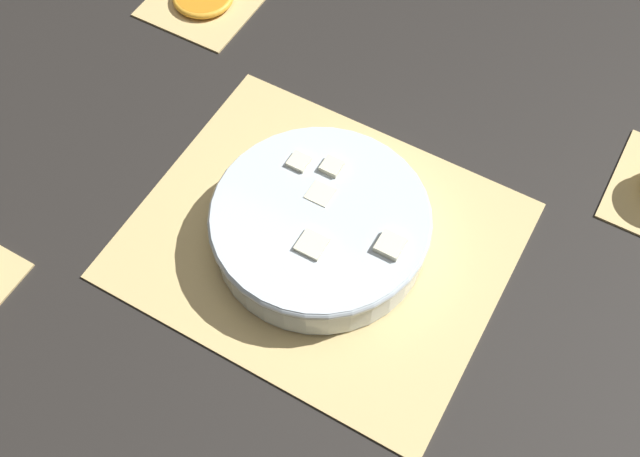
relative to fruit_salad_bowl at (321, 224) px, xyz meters
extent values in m
plane|color=black|center=(0.00, 0.00, -0.04)|extent=(6.00, 6.00, 0.00)
cube|color=#D6B775|center=(0.00, 0.00, -0.03)|extent=(0.42, 0.35, 0.01)
cube|color=#3D2D19|center=(-0.15, 0.00, -0.03)|extent=(0.01, 0.35, 0.00)
cube|color=#3D2D19|center=(-0.09, 0.00, -0.03)|extent=(0.01, 0.35, 0.00)
cube|color=#3D2D19|center=(-0.03, 0.00, -0.03)|extent=(0.01, 0.35, 0.00)
cube|color=#3D2D19|center=(0.03, 0.00, -0.03)|extent=(0.01, 0.35, 0.00)
cube|color=#3D2D19|center=(0.09, 0.00, -0.03)|extent=(0.01, 0.35, 0.00)
cube|color=#3D2D19|center=(0.15, 0.00, -0.03)|extent=(0.01, 0.35, 0.00)
cube|color=#D6B775|center=(-0.34, 0.27, -0.03)|extent=(0.15, 0.15, 0.01)
cube|color=#3D2D19|center=(-0.33, 0.27, -0.03)|extent=(0.00, 0.15, 0.00)
cube|color=#3D2D19|center=(-0.30, 0.27, -0.03)|extent=(0.00, 0.15, 0.00)
cube|color=#3D2D19|center=(0.30, 0.27, -0.03)|extent=(0.00, 0.15, 0.00)
cylinder|color=silver|center=(0.00, 0.00, 0.00)|extent=(0.24, 0.24, 0.05)
torus|color=silver|center=(0.00, 0.00, 0.02)|extent=(0.25, 0.25, 0.01)
cylinder|color=#F7EFC6|center=(-0.08, -0.02, -0.02)|extent=(0.03, 0.03, 0.01)
cylinder|color=#F7EFC6|center=(0.06, 0.02, 0.01)|extent=(0.03, 0.03, 0.01)
cylinder|color=#F7EFC6|center=(-0.08, 0.00, 0.02)|extent=(0.03, 0.03, 0.01)
cylinder|color=#F7EFC6|center=(0.03, 0.04, 0.02)|extent=(0.03, 0.03, 0.01)
cylinder|color=#F7EFC6|center=(0.03, 0.02, -0.02)|extent=(0.03, 0.03, 0.01)
cylinder|color=#F7EFC6|center=(0.08, -0.06, 0.02)|extent=(0.03, 0.03, 0.01)
cylinder|color=#F7EFC6|center=(-0.05, 0.05, -0.01)|extent=(0.03, 0.03, 0.01)
cylinder|color=#F7EFC6|center=(-0.05, -0.02, 0.00)|extent=(0.03, 0.03, 0.01)
cylinder|color=#F7EFC6|center=(0.05, -0.03, 0.01)|extent=(0.03, 0.03, 0.01)
cylinder|color=#F7EFC6|center=(-0.06, -0.05, 0.01)|extent=(0.03, 0.03, 0.01)
cylinder|color=#F7EFC6|center=(-0.03, -0.06, -0.01)|extent=(0.03, 0.03, 0.01)
cube|color=beige|center=(-0.01, 0.02, 0.01)|extent=(0.03, 0.03, 0.03)
cube|color=beige|center=(-0.03, 0.08, -0.02)|extent=(0.03, 0.03, 0.03)
cube|color=beige|center=(-0.04, -0.08, 0.01)|extent=(0.02, 0.02, 0.02)
cube|color=beige|center=(-0.06, 0.05, 0.02)|extent=(0.02, 0.02, 0.02)
cube|color=beige|center=(0.01, -0.04, 0.01)|extent=(0.03, 0.03, 0.03)
cube|color=beige|center=(0.00, 0.09, 0.01)|extent=(0.02, 0.02, 0.02)
cube|color=beige|center=(0.06, -0.08, 0.00)|extent=(0.03, 0.03, 0.03)
cube|color=beige|center=(0.08, -0.02, -0.01)|extent=(0.03, 0.03, 0.03)
cube|color=beige|center=(0.09, 0.00, 0.02)|extent=(0.03, 0.03, 0.03)
cube|color=beige|center=(-0.02, 0.06, 0.02)|extent=(0.02, 0.02, 0.02)
cube|color=beige|center=(0.05, 0.07, -0.01)|extent=(0.02, 0.02, 0.02)
cube|color=beige|center=(0.01, -0.08, -0.01)|extent=(0.02, 0.02, 0.02)
ellipsoid|color=red|center=(0.02, 0.08, 0.00)|extent=(0.03, 0.02, 0.01)
ellipsoid|color=red|center=(-0.03, -0.01, -0.02)|extent=(0.03, 0.02, 0.01)
ellipsoid|color=red|center=(0.01, 0.06, -0.01)|extent=(0.03, 0.01, 0.01)
ellipsoid|color=orange|center=(0.02, -0.02, -0.01)|extent=(0.03, 0.01, 0.01)
ellipsoid|color=orange|center=(-0.05, 0.01, 0.01)|extent=(0.03, 0.02, 0.01)
camera|label=1|loc=(0.22, -0.38, 0.72)|focal=42.00mm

